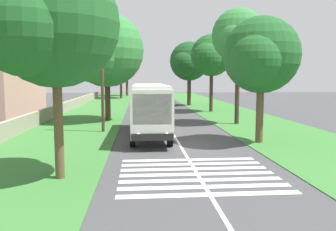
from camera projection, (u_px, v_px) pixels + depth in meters
ground at (181, 147)px, 21.33m from camera, size 160.00×160.00×0.00m
grass_verge_left at (84, 119)px, 35.53m from camera, size 120.00×8.00×0.04m
grass_verge_right at (241, 118)px, 36.86m from camera, size 120.00×8.00×0.04m
centre_line at (164, 118)px, 36.20m from camera, size 110.00×0.16×0.01m
coach_bus at (149, 107)px, 25.07m from camera, size 11.16×2.62×3.73m
zebra_crossing at (197, 174)px, 15.25m from camera, size 5.85×6.80×0.01m
trailing_car_0 at (144, 105)px, 44.87m from camera, size 4.30×1.78×1.43m
trailing_car_1 at (169, 101)px, 53.59m from camera, size 4.30×1.78×1.43m
trailing_minibus_0 at (144, 93)px, 60.21m from camera, size 6.00×2.14×2.53m
roadside_tree_left_0 at (120, 64)px, 70.94m from camera, size 8.11×6.61×10.43m
roadside_tree_left_1 at (104, 52)px, 33.30m from camera, size 8.70×7.21×10.40m
roadside_tree_left_2 at (51, 27)px, 13.80m from camera, size 6.15×5.18×8.93m
roadside_tree_left_3 at (126, 64)px, 81.12m from camera, size 7.01×5.91×10.49m
roadside_tree_right_0 at (259, 57)px, 22.01m from camera, size 5.68×4.88×8.06m
roadside_tree_right_1 at (237, 37)px, 31.14m from camera, size 5.59×4.77×10.35m
roadside_tree_right_2 at (188, 62)px, 52.60m from camera, size 7.20×5.89×9.64m
roadside_tree_right_3 at (210, 57)px, 42.56m from camera, size 6.33×5.21×9.52m
utility_pole at (102, 75)px, 26.66m from camera, size 0.24×1.40×8.45m
roadside_wall at (61, 109)px, 40.14m from camera, size 70.00×0.40×1.24m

